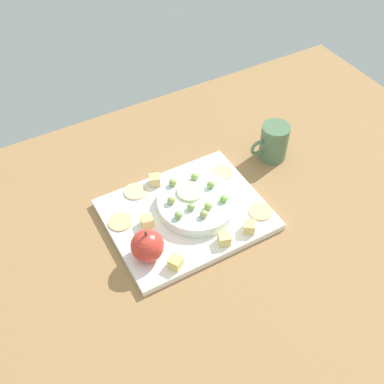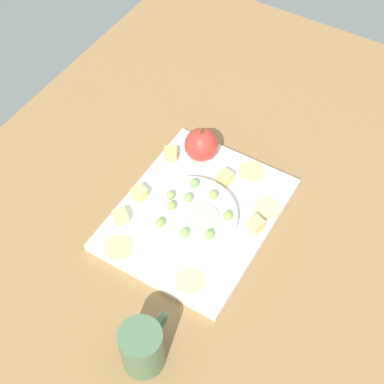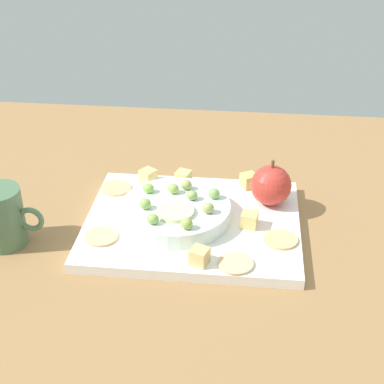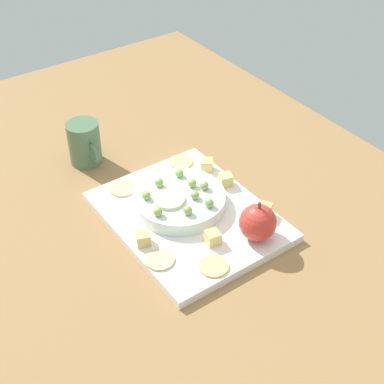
# 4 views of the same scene
# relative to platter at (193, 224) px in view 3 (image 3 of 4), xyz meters

# --- Properties ---
(table) EXTENTS (1.39, 0.89, 0.05)m
(table) POSITION_rel_platter_xyz_m (-0.03, 0.02, -0.03)
(table) COLOR #997045
(table) RESTS_ON ground
(platter) EXTENTS (0.33, 0.26, 0.02)m
(platter) POSITION_rel_platter_xyz_m (0.00, 0.00, 0.00)
(platter) COLOR white
(platter) RESTS_ON table
(serving_dish) EXTENTS (0.17, 0.17, 0.03)m
(serving_dish) POSITION_rel_platter_xyz_m (-0.03, -0.00, 0.02)
(serving_dish) COLOR white
(serving_dish) RESTS_ON platter
(apple_whole) EXTENTS (0.07, 0.07, 0.07)m
(apple_whole) POSITION_rel_platter_xyz_m (0.12, 0.06, 0.04)
(apple_whole) COLOR red
(apple_whole) RESTS_ON platter
(apple_stem) EXTENTS (0.01, 0.01, 0.01)m
(apple_stem) POSITION_rel_platter_xyz_m (0.12, 0.06, 0.08)
(apple_stem) COLOR brown
(apple_stem) RESTS_ON apple_whole
(cheese_cube_0) EXTENTS (0.03, 0.03, 0.02)m
(cheese_cube_0) POSITION_rel_platter_xyz_m (0.08, 0.11, 0.02)
(cheese_cube_0) COLOR #EAD26C
(cheese_cube_0) RESTS_ON platter
(cheese_cube_1) EXTENTS (0.03, 0.03, 0.02)m
(cheese_cube_1) POSITION_rel_platter_xyz_m (0.02, -0.11, 0.02)
(cheese_cube_1) COLOR #E5C577
(cheese_cube_1) RESTS_ON platter
(cheese_cube_2) EXTENTS (0.03, 0.03, 0.02)m
(cheese_cube_2) POSITION_rel_platter_xyz_m (-0.03, 0.11, 0.02)
(cheese_cube_2) COLOR #E4D379
(cheese_cube_2) RESTS_ON platter
(cheese_cube_3) EXTENTS (0.03, 0.03, 0.02)m
(cheese_cube_3) POSITION_rel_platter_xyz_m (0.09, -0.01, 0.02)
(cheese_cube_3) COLOR #ECD076
(cheese_cube_3) RESTS_ON platter
(cheese_cube_4) EXTENTS (0.03, 0.03, 0.02)m
(cheese_cube_4) POSITION_rel_platter_xyz_m (-0.09, 0.11, 0.02)
(cheese_cube_4) COLOR #EED27A
(cheese_cube_4) RESTS_ON platter
(cracker_0) EXTENTS (0.05, 0.05, 0.00)m
(cracker_0) POSITION_rel_platter_xyz_m (0.13, -0.04, 0.01)
(cracker_0) COLOR #DEB57C
(cracker_0) RESTS_ON platter
(cracker_1) EXTENTS (0.05, 0.05, 0.00)m
(cracker_1) POSITION_rel_platter_xyz_m (-0.13, -0.06, 0.01)
(cracker_1) COLOR #E4B886
(cracker_1) RESTS_ON platter
(cracker_2) EXTENTS (0.05, 0.05, 0.00)m
(cracker_2) POSITION_rel_platter_xyz_m (0.07, -0.11, 0.01)
(cracker_2) COLOR beige
(cracker_2) RESTS_ON platter
(cracker_3) EXTENTS (0.05, 0.05, 0.00)m
(cracker_3) POSITION_rel_platter_xyz_m (-0.14, 0.08, 0.01)
(cracker_3) COLOR #E3B77F
(cracker_3) RESTS_ON platter
(grape_0) EXTENTS (0.02, 0.02, 0.02)m
(grape_0) POSITION_rel_platter_xyz_m (0.03, -0.02, 0.04)
(grape_0) COLOR #9DAC5A
(grape_0) RESTS_ON serving_dish
(grape_1) EXTENTS (0.02, 0.02, 0.02)m
(grape_1) POSITION_rel_platter_xyz_m (-0.01, 0.05, 0.04)
(grape_1) COLOR #9FAE60
(grape_1) RESTS_ON serving_dish
(grape_2) EXTENTS (0.02, 0.02, 0.02)m
(grape_2) POSITION_rel_platter_xyz_m (0.03, 0.03, 0.04)
(grape_2) COLOR #87B55D
(grape_2) RESTS_ON serving_dish
(grape_3) EXTENTS (0.02, 0.02, 0.01)m
(grape_3) POSITION_rel_platter_xyz_m (-0.07, 0.03, 0.04)
(grape_3) COLOR #8BC350
(grape_3) RESTS_ON serving_dish
(grape_4) EXTENTS (0.02, 0.02, 0.02)m
(grape_4) POSITION_rel_platter_xyz_m (-0.00, -0.06, 0.04)
(grape_4) COLOR #97B352
(grape_4) RESTS_ON serving_dish
(grape_5) EXTENTS (0.02, 0.02, 0.02)m
(grape_5) POSITION_rel_platter_xyz_m (-0.05, -0.06, 0.04)
(grape_5) COLOR #8FBE59
(grape_5) RESTS_ON serving_dish
(grape_6) EXTENTS (0.02, 0.02, 0.02)m
(grape_6) POSITION_rel_platter_xyz_m (-0.04, 0.03, 0.04)
(grape_6) COLOR #9EBA58
(grape_6) RESTS_ON serving_dish
(grape_7) EXTENTS (0.02, 0.02, 0.02)m
(grape_7) POSITION_rel_platter_xyz_m (-0.00, 0.02, 0.04)
(grape_7) COLOR #92AF61
(grape_7) RESTS_ON serving_dish
(grape_8) EXTENTS (0.02, 0.02, 0.02)m
(grape_8) POSITION_rel_platter_xyz_m (-0.07, -0.02, 0.04)
(grape_8) COLOR #8FB859
(grape_8) RESTS_ON serving_dish
(apple_slice_0) EXTENTS (0.06, 0.06, 0.01)m
(apple_slice_0) POSITION_rel_platter_xyz_m (-0.02, -0.03, 0.04)
(apple_slice_0) COLOR beige
(apple_slice_0) RESTS_ON serving_dish
(cup) EXTENTS (0.10, 0.07, 0.09)m
(cup) POSITION_rel_platter_xyz_m (-0.27, -0.07, 0.04)
(cup) COLOR #4E704E
(cup) RESTS_ON table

